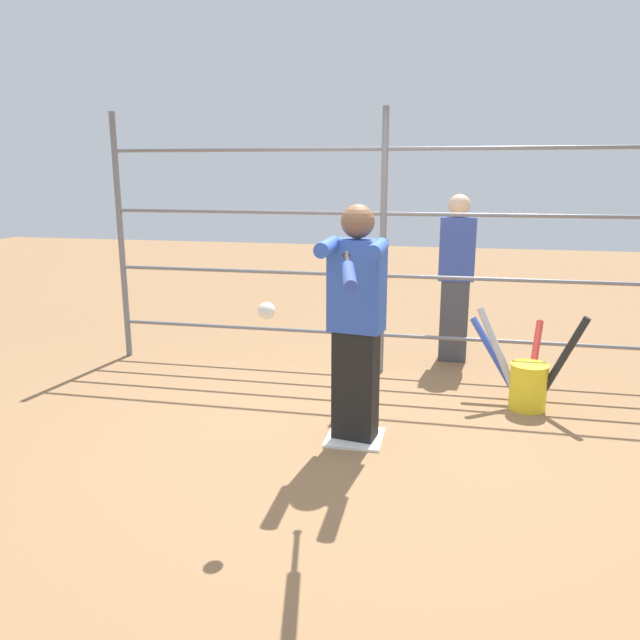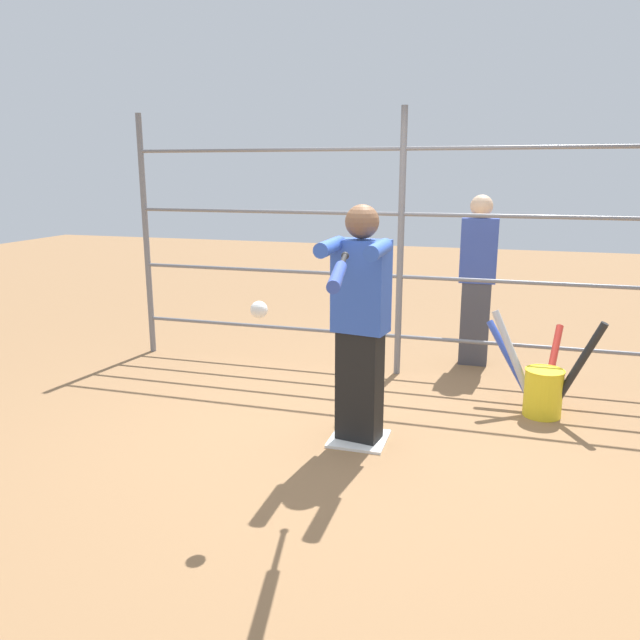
# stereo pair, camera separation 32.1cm
# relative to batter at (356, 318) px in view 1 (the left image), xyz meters

# --- Properties ---
(ground_plane) EXTENTS (24.00, 24.00, 0.00)m
(ground_plane) POSITION_rel_batter_xyz_m (0.00, -0.02, -0.91)
(ground_plane) COLOR olive
(home_plate) EXTENTS (0.40, 0.40, 0.02)m
(home_plate) POSITION_rel_batter_xyz_m (0.00, -0.02, -0.90)
(home_plate) COLOR white
(home_plate) RESTS_ON ground
(fence_backstop) EXTENTS (5.37, 0.06, 2.45)m
(fence_backstop) POSITION_rel_batter_xyz_m (0.00, -1.62, 0.32)
(fence_backstop) COLOR slate
(fence_backstop) RESTS_ON ground
(batter) EXTENTS (0.43, 0.61, 1.68)m
(batter) POSITION_rel_batter_xyz_m (0.00, 0.00, 0.00)
(batter) COLOR black
(batter) RESTS_ON ground
(baseball_bat_swinging) EXTENTS (0.23, 0.91, 0.09)m
(baseball_bat_swinging) POSITION_rel_batter_xyz_m (-0.10, 0.98, 0.47)
(baseball_bat_swinging) COLOR black
(softball_in_flight) EXTENTS (0.10, 0.10, 0.10)m
(softball_in_flight) POSITION_rel_batter_xyz_m (0.35, 0.95, 0.24)
(softball_in_flight) COLOR white
(bat_bucket) EXTENTS (0.90, 0.72, 0.81)m
(bat_bucket) POSITION_rel_batter_xyz_m (-1.27, -0.92, -0.67)
(bat_bucket) COLOR yellow
(bat_bucket) RESTS_ON ground
(bystander_behind_fence) EXTENTS (0.35, 0.21, 1.68)m
(bystander_behind_fence) POSITION_rel_batter_xyz_m (-0.68, -2.15, -0.04)
(bystander_behind_fence) COLOR #3F3F47
(bystander_behind_fence) RESTS_ON ground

